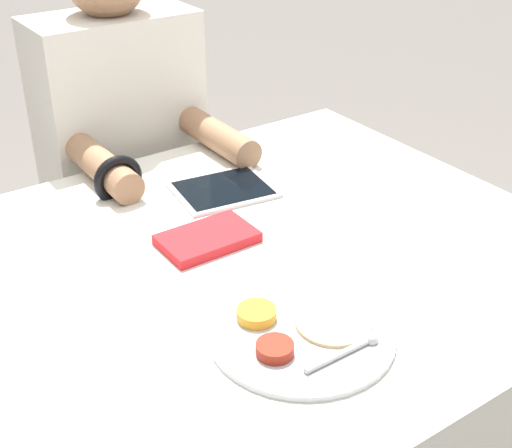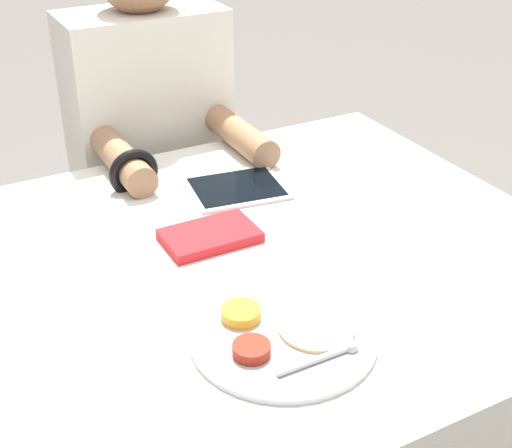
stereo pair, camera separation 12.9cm
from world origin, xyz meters
name	(u,v)px [view 1 (the left image)]	position (x,y,z in m)	size (l,w,h in m)	color
dining_table	(260,395)	(0.00, 0.00, 0.36)	(1.14, 1.00, 0.72)	silver
thali_tray	(301,332)	(-0.09, -0.24, 0.73)	(0.29, 0.29, 0.03)	#B7BABF
red_notebook	(207,239)	(-0.07, 0.08, 0.73)	(0.18, 0.11, 0.02)	silver
tablet_device	(223,190)	(0.07, 0.24, 0.73)	(0.23, 0.19, 0.01)	#B7B7BC
person_diner	(128,188)	(0.03, 0.65, 0.57)	(0.40, 0.47, 1.21)	black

